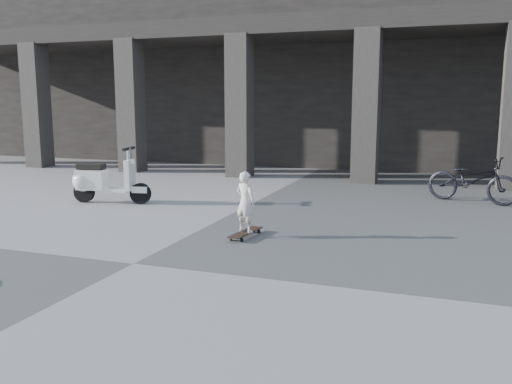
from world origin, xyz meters
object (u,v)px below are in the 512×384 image
(longboard, at_px, (246,233))
(scooter, at_px, (98,181))
(bicycle, at_px, (472,180))
(child, at_px, (245,202))

(longboard, xyz_separation_m, scooter, (-4.01, 1.75, 0.41))
(scooter, xyz_separation_m, bicycle, (7.51, 2.71, 0.02))
(scooter, bearing_deg, child, -33.99)
(child, distance_m, scooter, 4.37)
(longboard, relative_size, child, 0.90)
(scooter, bearing_deg, longboard, -33.99)
(scooter, height_order, bicycle, scooter)
(child, height_order, scooter, scooter)
(longboard, distance_m, bicycle, 5.68)
(child, relative_size, scooter, 0.57)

